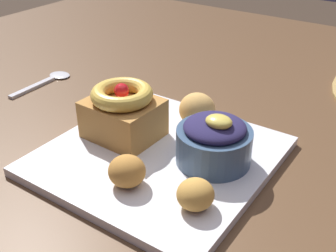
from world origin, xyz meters
The scene contains 8 objects.
dining_table centered at (0.00, 0.00, 0.65)m, with size 1.55×1.13×0.73m.
front_plate centered at (-0.04, -0.15, 0.74)m, with size 0.27×0.27×0.01m, color white.
cake_slice centered at (-0.11, -0.14, 0.78)m, with size 0.09×0.08×0.08m.
berry_ramekin centered at (0.02, -0.13, 0.77)m, with size 0.09×0.09×0.07m.
fritter_front centered at (0.05, -0.21, 0.76)m, with size 0.04×0.04×0.03m, color gold.
fritter_middle centered at (-0.04, -0.22, 0.76)m, with size 0.04×0.04×0.04m, color #BC7F38.
fritter_back centered at (-0.04, -0.06, 0.77)m, with size 0.05×0.05×0.05m, color tan.
spoon centered at (-0.35, -0.06, 0.73)m, with size 0.04×0.13×0.00m.
Camera 1 is at (0.21, -0.50, 1.03)m, focal length 44.93 mm.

